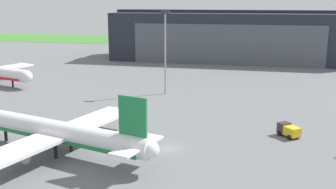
{
  "coord_description": "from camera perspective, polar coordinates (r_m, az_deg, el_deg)",
  "views": [
    {
      "loc": [
        15.05,
        -63.63,
        24.8
      ],
      "look_at": [
        -4.54,
        19.64,
        4.8
      ],
      "focal_mm": 43.26,
      "sensor_mm": 36.0,
      "label": 1
    }
  ],
  "objects": [
    {
      "name": "ops_van",
      "position": [
        78.66,
        16.64,
        -4.81
      ],
      "size": [
        4.42,
        4.65,
        2.36
      ],
      "color": "#2D2D33",
      "rests_on": "ground_plane"
    },
    {
      "name": "ground_plane",
      "position": [
        69.93,
        -0.06,
        -7.61
      ],
      "size": [
        440.0,
        440.0,
        0.0
      ],
      "primitive_type": "plane",
      "color": "slate"
    },
    {
      "name": "grass_field_strip",
      "position": [
        249.11,
        9.79,
        7.27
      ],
      "size": [
        440.0,
        56.0,
        0.08
      ],
      "primitive_type": "cube",
      "color": "#408130",
      "rests_on": "ground_plane"
    },
    {
      "name": "maintenance_hangar",
      "position": [
        173.47,
        8.67,
        8.11
      ],
      "size": [
        97.03,
        29.43,
        20.86
      ],
      "color": "#232833",
      "rests_on": "ground_plane"
    },
    {
      "name": "airliner_near_left",
      "position": [
        69.07,
        -15.44,
        -5.07
      ],
      "size": [
        37.86,
        34.94,
        11.42
      ],
      "color": "white",
      "rests_on": "ground_plane"
    },
    {
      "name": "apron_light_mast",
      "position": [
        107.74,
        -0.39,
        6.76
      ],
      "size": [
        2.4,
        0.5,
        22.2
      ],
      "color": "#99999E",
      "rests_on": "ground_plane"
    }
  ]
}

